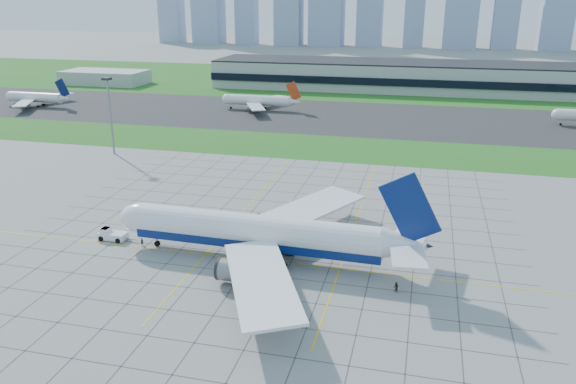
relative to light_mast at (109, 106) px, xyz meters
name	(u,v)px	position (x,y,z in m)	size (l,w,h in m)	color
ground	(255,255)	(70.00, -65.00, -16.18)	(1400.00, 1400.00, 0.00)	#959690
grass_median	(329,148)	(70.00, 25.00, -16.16)	(700.00, 35.00, 0.04)	#26661D
asphalt_taxiway	(351,117)	(70.00, 80.00, -16.15)	(700.00, 75.00, 0.04)	#383838
grass_far	(375,82)	(70.00, 190.00, -16.16)	(700.00, 145.00, 0.04)	#26661D
apron_markings	(271,235)	(70.43, -53.91, -16.17)	(120.00, 130.00, 0.03)	#474744
terminal	(442,77)	(110.00, 164.87, -8.29)	(260.00, 43.00, 15.80)	#B7B7B2
service_block	(105,77)	(-90.00, 145.00, -12.18)	(50.00, 25.00, 8.00)	#B7B7B2
light_mast	(109,106)	(0.00, 0.00, 0.00)	(2.50, 2.50, 25.60)	gray
airliner	(259,233)	(71.35, -66.25, -10.48)	(66.26, 67.12, 20.85)	white
pushback_tug	(111,235)	(37.05, -64.83, -15.05)	(9.18, 3.36, 2.55)	white
crew_near	(142,242)	(45.07, -66.08, -15.34)	(0.61, 0.40, 1.68)	black
crew_far	(396,287)	(99.25, -73.59, -15.20)	(0.95, 0.74, 1.97)	black
distant_jet_0	(36,97)	(-81.65, 69.25, -11.70)	(33.17, 42.66, 14.08)	white
distant_jet_1	(259,100)	(25.85, 86.56, -11.70)	(36.25, 42.66, 14.08)	white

